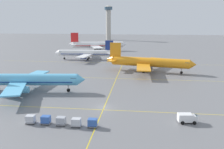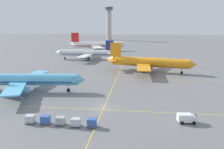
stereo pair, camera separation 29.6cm
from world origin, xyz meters
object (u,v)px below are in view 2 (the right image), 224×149
object	(u,v)px
airliner_second_row	(149,62)
service_truck_red_van	(187,118)
airliner_third_row	(86,53)
airliner_far_left_stand	(98,45)
baggage_cart_row_middle	(60,121)
baggage_cart_row_fourth	(76,122)
airliner_front_gate	(26,80)
control_tower	(109,20)
baggage_cart_row_fifth	(92,123)
baggage_cart_row_leftmost	(30,119)
baggage_cart_row_second	(45,120)

from	to	relation	value
airliner_second_row	service_truck_red_van	bearing A→B (deg)	-82.24
airliner_third_row	airliner_far_left_stand	bearing A→B (deg)	90.47
service_truck_red_van	baggage_cart_row_middle	distance (m)	27.70
airliner_second_row	baggage_cart_row_fourth	xyz separation A→B (m)	(-16.62, -58.02, -3.15)
airliner_front_gate	baggage_cart_row_fourth	xyz separation A→B (m)	(22.14, -23.37, -2.89)
service_truck_red_van	control_tower	bearing A→B (deg)	102.11
baggage_cart_row_fifth	service_truck_red_van	bearing A→B (deg)	12.90
baggage_cart_row_leftmost	control_tower	xyz separation A→B (m)	(-11.77, 219.01, 20.22)
airliner_front_gate	baggage_cart_row_leftmost	world-z (taller)	airliner_front_gate
airliner_front_gate	airliner_second_row	world-z (taller)	airliner_second_row
airliner_far_left_stand	control_tower	size ratio (longest dim) A/B	1.13
airliner_second_row	baggage_cart_row_leftmost	size ratio (longest dim) A/B	14.08
airliner_second_row	baggage_cart_row_leftmost	distance (m)	63.69
baggage_cart_row_leftmost	baggage_cart_row_fourth	bearing A→B (deg)	-2.47
airliner_second_row	control_tower	world-z (taller)	control_tower
airliner_front_gate	service_truck_red_van	xyz separation A→B (m)	(45.99, -18.48, -2.72)
airliner_third_row	control_tower	distance (m)	133.83
airliner_second_row	service_truck_red_van	world-z (taller)	airliner_second_row
airliner_far_left_stand	control_tower	distance (m)	96.14
baggage_cart_row_fifth	airliner_far_left_stand	bearing A→B (deg)	99.65
service_truck_red_van	baggage_cart_row_middle	bearing A→B (deg)	-170.64
airliner_third_row	airliner_far_left_stand	distance (m)	38.04
airliner_far_left_stand	baggage_cart_row_leftmost	size ratio (longest dim) A/B	14.90
baggage_cart_row_leftmost	airliner_third_row	bearing A→B (deg)	94.62
airliner_far_left_stand	service_truck_red_van	distance (m)	127.07
airliner_second_row	baggage_cart_row_second	world-z (taller)	airliner_second_row
airliner_front_gate	airliner_third_row	world-z (taller)	airliner_front_gate
airliner_front_gate	baggage_cart_row_leftmost	size ratio (longest dim) A/B	13.28
baggage_cart_row_second	baggage_cart_row_middle	xyz separation A→B (m)	(3.48, -0.16, 0.00)
airliner_second_row	service_truck_red_van	size ratio (longest dim) A/B	9.06
airliner_second_row	airliner_third_row	xyz separation A→B (m)	(-34.04, 28.85, -0.48)
service_truck_red_van	baggage_cart_row_second	size ratio (longest dim) A/B	1.55
baggage_cart_row_second	baggage_cart_row_middle	distance (m)	3.48
airliner_second_row	baggage_cart_row_fifth	distance (m)	59.37
service_truck_red_van	baggage_cart_row_fifth	xyz separation A→B (m)	(-20.38, -4.67, -0.17)
airliner_front_gate	service_truck_red_van	bearing A→B (deg)	-21.89
baggage_cart_row_fourth	baggage_cart_row_middle	bearing A→B (deg)	173.86
airliner_third_row	baggage_cart_row_second	xyz separation A→B (m)	(10.46, -86.34, -2.67)
baggage_cart_row_leftmost	baggage_cart_row_middle	world-z (taller)	same
airliner_front_gate	baggage_cart_row_middle	size ratio (longest dim) A/B	13.28
baggage_cart_row_leftmost	airliner_far_left_stand	bearing A→B (deg)	93.36
airliner_far_left_stand	baggage_cart_row_second	size ratio (longest dim) A/B	14.90
airliner_third_row	baggage_cart_row_leftmost	distance (m)	86.75
airliner_second_row	baggage_cart_row_middle	world-z (taller)	airliner_second_row
baggage_cart_row_second	baggage_cart_row_fourth	world-z (taller)	same
baggage_cart_row_leftmost	baggage_cart_row_second	size ratio (longest dim) A/B	1.00
baggage_cart_row_second	baggage_cart_row_fifth	size ratio (longest dim) A/B	1.00
baggage_cart_row_fourth	control_tower	size ratio (longest dim) A/B	0.08
airliner_front_gate	baggage_cart_row_fifth	world-z (taller)	airliner_front_gate
baggage_cart_row_leftmost	control_tower	size ratio (longest dim) A/B	0.08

